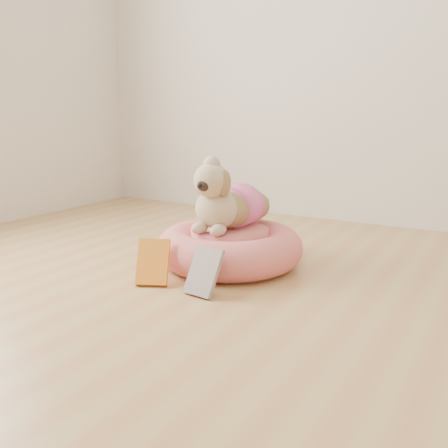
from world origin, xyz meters
The scene contains 5 objects.
floor centered at (0.00, 0.00, 0.00)m, with size 4.50×4.50×0.00m, color tan.
pet_bed centered at (-0.36, 1.09, 0.08)m, with size 0.65×0.65×0.17m.
dog centered at (-0.38, 1.10, 0.33)m, with size 0.31×0.45×0.33m, color olive, non-canonical shape.
book_yellow centered at (-0.50, 0.73, 0.09)m, with size 0.12×0.02×0.19m, color yellow.
book_white centered at (-0.26, 0.73, 0.09)m, with size 0.12×0.02×0.19m, color white.
Camera 1 is at (0.69, -0.77, 0.67)m, focal length 40.00 mm.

